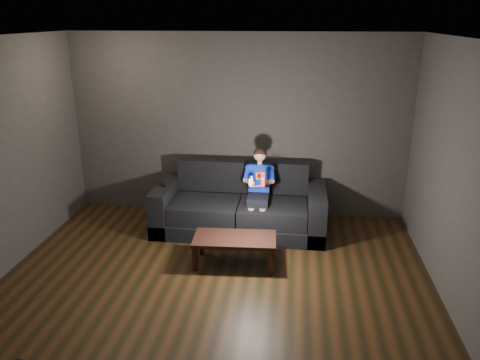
# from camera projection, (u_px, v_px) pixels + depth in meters

# --- Properties ---
(floor) EXTENTS (5.00, 5.00, 0.00)m
(floor) POSITION_uv_depth(u_px,v_px,m) (209.00, 301.00, 5.02)
(floor) COLOR black
(floor) RESTS_ON ground
(back_wall) EXTENTS (5.00, 0.04, 2.70)m
(back_wall) POSITION_uv_depth(u_px,v_px,m) (238.00, 127.00, 6.92)
(back_wall) COLOR #383230
(back_wall) RESTS_ON ground
(front_wall) EXTENTS (5.00, 0.04, 2.70)m
(front_wall) POSITION_uv_depth(u_px,v_px,m) (106.00, 359.00, 2.24)
(front_wall) COLOR #383230
(front_wall) RESTS_ON ground
(right_wall) EXTENTS (0.04, 5.00, 2.70)m
(right_wall) POSITION_uv_depth(u_px,v_px,m) (473.00, 195.00, 4.29)
(right_wall) COLOR #383230
(right_wall) RESTS_ON ground
(ceiling) EXTENTS (5.00, 5.00, 0.02)m
(ceiling) POSITION_uv_depth(u_px,v_px,m) (202.00, 40.00, 4.13)
(ceiling) COLOR silver
(ceiling) RESTS_ON back_wall
(sofa) EXTENTS (2.38, 1.03, 0.92)m
(sofa) POSITION_uv_depth(u_px,v_px,m) (240.00, 209.00, 6.64)
(sofa) COLOR black
(sofa) RESTS_ON floor
(child) EXTENTS (0.43, 0.53, 1.05)m
(child) POSITION_uv_depth(u_px,v_px,m) (259.00, 183.00, 6.40)
(child) COLOR black
(child) RESTS_ON sofa
(wii_remote_red) EXTENTS (0.06, 0.07, 0.19)m
(wii_remote_red) POSITION_uv_depth(u_px,v_px,m) (263.00, 179.00, 5.94)
(wii_remote_red) COLOR red
(wii_remote_red) RESTS_ON child
(nunchuk_white) EXTENTS (0.08, 0.10, 0.15)m
(nunchuk_white) POSITION_uv_depth(u_px,v_px,m) (251.00, 181.00, 5.97)
(nunchuk_white) COLOR silver
(nunchuk_white) RESTS_ON child
(wii_remote_black) EXTENTS (0.07, 0.16, 0.03)m
(wii_remote_black) POSITION_uv_depth(u_px,v_px,m) (164.00, 184.00, 6.56)
(wii_remote_black) COLOR black
(wii_remote_black) RESTS_ON sofa
(coffee_table) EXTENTS (1.02, 0.55, 0.36)m
(coffee_table) POSITION_uv_depth(u_px,v_px,m) (235.00, 241.00, 5.68)
(coffee_table) COLOR black
(coffee_table) RESTS_ON floor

